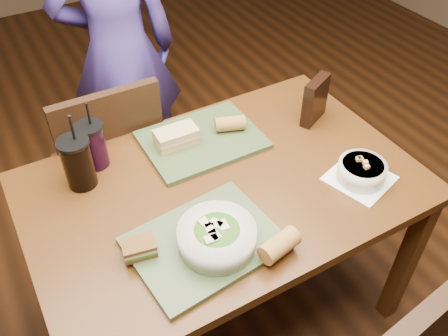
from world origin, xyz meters
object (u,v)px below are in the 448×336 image
(dining_table, at_px, (224,202))
(chip_bag, at_px, (315,100))
(tray_near, at_px, (205,243))
(cup_berry, at_px, (93,145))
(soup_bowl, at_px, (362,171))
(baguette_far, at_px, (230,124))
(sandwich_near, at_px, (139,248))
(diner, at_px, (119,52))
(salad_bowl, at_px, (217,236))
(cup_cola, at_px, (78,163))
(tray_far, at_px, (202,140))
(baguette_near, at_px, (279,245))
(sandwich_far, at_px, (176,137))
(chair_far, at_px, (112,166))

(dining_table, height_order, chip_bag, chip_bag)
(tray_near, height_order, cup_berry, cup_berry)
(soup_bowl, distance_m, chip_bag, 0.36)
(dining_table, height_order, soup_bowl, soup_bowl)
(baguette_far, bearing_deg, sandwich_near, -144.28)
(diner, distance_m, soup_bowl, 1.26)
(salad_bowl, relative_size, chip_bag, 1.27)
(cup_cola, bearing_deg, dining_table, -29.88)
(diner, height_order, salad_bowl, diner)
(tray_far, distance_m, cup_berry, 0.39)
(salad_bowl, bearing_deg, soup_bowl, 1.79)
(baguette_far, bearing_deg, tray_near, -128.20)
(salad_bowl, xyz_separation_m, baguette_near, (0.14, -0.11, -0.01))
(soup_bowl, bearing_deg, cup_cola, 151.59)
(tray_far, bearing_deg, chip_bag, -11.66)
(salad_bowl, bearing_deg, chip_bag, 30.18)
(diner, height_order, soup_bowl, diner)
(cup_berry, bearing_deg, baguette_near, -63.25)
(sandwich_far, distance_m, chip_bag, 0.55)
(chair_far, distance_m, tray_near, 0.77)
(chair_far, xyz_separation_m, cup_cola, (-0.17, -0.30, 0.32))
(salad_bowl, bearing_deg, diner, 82.91)
(tray_far, distance_m, sandwich_near, 0.55)
(cup_cola, bearing_deg, tray_far, -0.38)
(sandwich_near, xyz_separation_m, baguette_near, (0.35, -0.19, 0.01))
(soup_bowl, xyz_separation_m, sandwich_far, (-0.46, 0.46, 0.01))
(chair_far, relative_size, soup_bowl, 3.88)
(baguette_near, relative_size, chip_bag, 0.67)
(tray_near, bearing_deg, chip_bag, 27.26)
(dining_table, relative_size, tray_far, 3.10)
(tray_far, xyz_separation_m, sandwich_near, (-0.40, -0.38, 0.03))
(salad_bowl, bearing_deg, chair_far, 96.70)
(tray_far, height_order, soup_bowl, soup_bowl)
(diner, xyz_separation_m, tray_near, (-0.18, -1.18, -0.01))
(dining_table, bearing_deg, sandwich_far, 102.33)
(baguette_far, bearing_deg, baguette_near, -106.50)
(diner, bearing_deg, baguette_far, 113.04)
(dining_table, xyz_separation_m, chair_far, (-0.24, 0.53, -0.14))
(baguette_far, relative_size, cup_cola, 0.39)
(chair_far, bearing_deg, cup_berry, -113.37)
(tray_near, bearing_deg, diner, 81.53)
(salad_bowl, distance_m, sandwich_near, 0.22)
(tray_far, height_order, cup_berry, cup_berry)
(tray_far, height_order, baguette_near, baguette_near)
(baguette_near, height_order, cup_berry, cup_berry)
(sandwich_far, bearing_deg, tray_near, -105.45)
(tray_near, xyz_separation_m, chip_bag, (0.66, 0.34, 0.08))
(chair_far, xyz_separation_m, diner, (0.24, 0.46, 0.25))
(soup_bowl, bearing_deg, sandwich_far, 135.46)
(diner, distance_m, cup_cola, 0.86)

